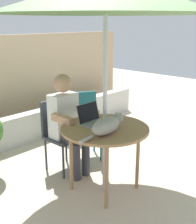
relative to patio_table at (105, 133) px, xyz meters
name	(u,v)px	position (x,y,z in m)	size (l,w,h in m)	color
ground_plane	(104,188)	(0.00, 0.00, -0.68)	(14.00, 14.00, 0.00)	beige
planter_wall_low	(16,131)	(0.00, 1.81, -0.44)	(5.40, 0.20, 0.47)	beige
patio_table	(105,133)	(0.00, 0.00, 0.00)	(0.95, 0.95, 0.75)	#9E754C
chair_occupied	(60,129)	(0.00, 0.77, -0.14)	(0.40, 0.40, 0.90)	#33383F
chair_empty	(84,119)	(0.47, 0.81, -0.14)	(0.55, 0.55, 0.90)	#1E606B
person_seated	(67,119)	(0.00, 0.61, 0.02)	(0.48, 0.48, 1.24)	white
laptop	(92,118)	(0.00, 0.20, 0.13)	(0.30, 0.25, 0.21)	gray
cat	(108,125)	(-0.11, -0.13, 0.15)	(0.65, 0.23, 0.17)	gray
potted_plant_near_fence	(71,114)	(0.80, 1.44, -0.28)	(0.40, 0.40, 0.75)	#9E5138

